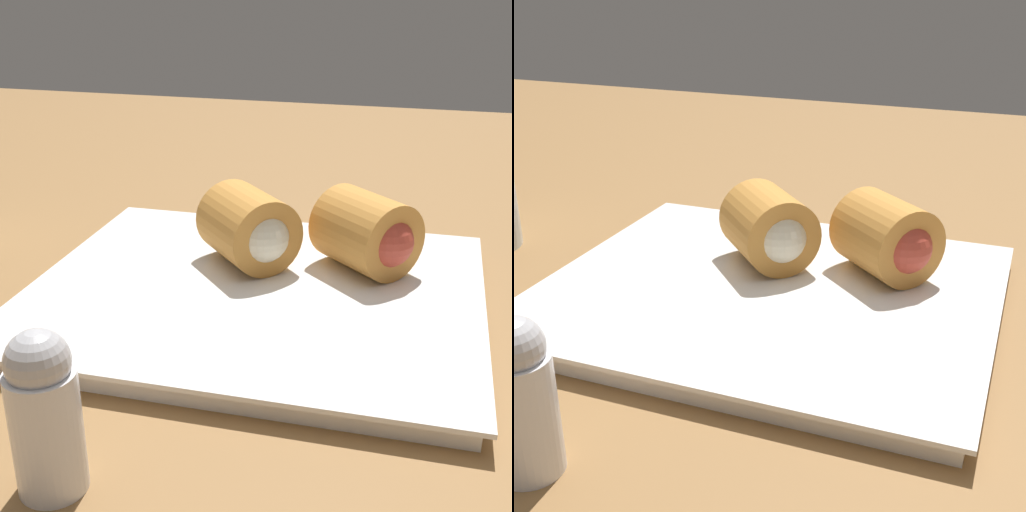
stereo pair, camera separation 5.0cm
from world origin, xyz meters
TOP-DOWN VIEW (x-y plane):
  - table_surface at (0.00, 0.00)cm, footprint 180.00×140.00cm
  - serving_plate at (1.33, 0.82)cm, footprint 29.78×25.66cm
  - roll_front_left at (2.55, -2.55)cm, footprint 8.08×8.11cm
  - roll_front_right at (-5.65, -3.72)cm, footprint 8.11×8.07cm
  - spoon at (1.08, -16.91)cm, footprint 17.53×5.87cm
  - salt_shaker at (5.70, 20.35)cm, footprint 3.14×3.14cm

SIDE VIEW (x-z plane):
  - table_surface at x=0.00cm, z-range 0.00..2.00cm
  - spoon at x=1.08cm, z-range 1.93..3.06cm
  - serving_plate at x=1.33cm, z-range 2.01..3.51cm
  - salt_shaker at x=5.70cm, z-range 2.00..9.92cm
  - roll_front_left at x=2.55cm, z-range 3.50..8.95cm
  - roll_front_right at x=-5.65cm, z-range 3.50..8.95cm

